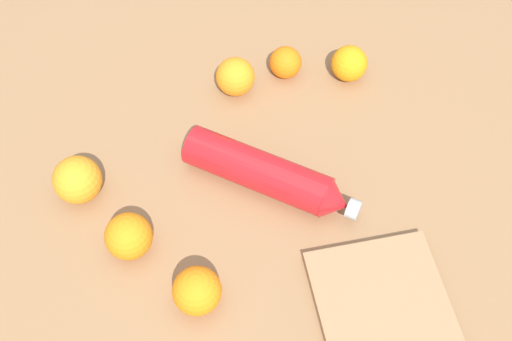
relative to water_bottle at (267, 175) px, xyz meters
The scene contains 9 objects.
ground_plane 0.04m from the water_bottle, 131.18° to the left, with size 2.40×2.40×0.00m, color olive.
water_bottle is the anchor object (origin of this frame).
orange_0 0.30m from the water_bottle, 45.48° to the right, with size 0.07×0.07×0.07m, color orange.
orange_1 0.25m from the water_bottle, 104.54° to the left, with size 0.08×0.08×0.08m, color orange.
orange_2 0.23m from the water_bottle, 139.18° to the left, with size 0.08×0.08×0.08m, color orange.
orange_3 0.22m from the water_bottle, ahead, with size 0.07×0.07×0.07m, color orange.
orange_4 0.32m from the water_bottle, 78.95° to the left, with size 0.08×0.08×0.08m, color orange.
orange_5 0.26m from the water_bottle, 21.60° to the right, with size 0.06×0.06×0.06m, color orange.
cutting_board 0.31m from the water_bottle, 157.67° to the right, with size 0.27×0.20×0.02m, color #99724C.
Camera 1 is at (-0.54, 0.14, 0.92)m, focal length 44.00 mm.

